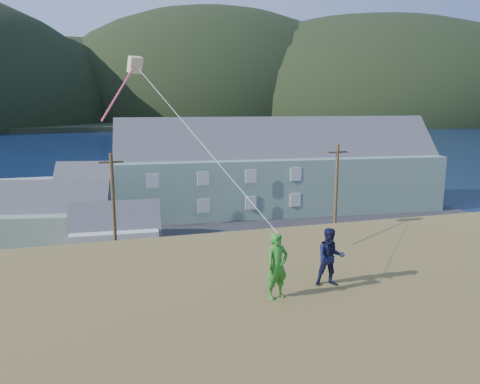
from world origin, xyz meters
name	(u,v)px	position (x,y,z in m)	size (l,w,h in m)	color
ground	(162,286)	(0.00, 0.00, 0.00)	(900.00, 900.00, 0.00)	#0A1638
grass_strip	(166,297)	(0.00, -2.00, 0.05)	(110.00, 8.00, 0.10)	#4C3D19
waterfront_lot	(142,224)	(0.00, 17.00, 0.06)	(72.00, 36.00, 0.12)	#28282B
wharf	(88,185)	(-6.00, 40.00, 0.45)	(26.00, 14.00, 0.90)	gray
far_shore	(108,117)	(0.00, 330.00, 1.00)	(900.00, 320.00, 2.00)	black
far_hills	(165,117)	(35.59, 279.38, 2.00)	(760.00, 265.00, 143.00)	black
lodge	(278,167)	(16.01, 19.91, 4.98)	(37.63, 13.66, 12.96)	slate
shed_palegreen_near	(53,218)	(-7.93, 11.38, 2.65)	(10.54, 7.59, 7.02)	slate
shed_white	(116,233)	(-2.82, 6.51, 2.18)	(7.37, 5.12, 5.64)	beige
shed_palegreen_far	(100,187)	(-4.05, 25.46, 2.60)	(10.99, 7.55, 6.78)	slate
utility_poles	(111,219)	(-3.16, 1.50, 4.65)	(34.79, 0.24, 9.17)	#47331E
parked_cars	(35,218)	(-10.50, 19.53, 0.86)	(16.28, 12.99, 1.57)	silver
kite_flyer_green	(277,266)	(1.07, -19.31, 8.12)	(0.67, 0.44, 1.84)	#297D22
kite_flyer_navy	(330,257)	(2.87, -18.91, 8.07)	(0.84, 0.66, 1.73)	black
kite_rig	(134,70)	(-2.17, -13.96, 13.56)	(2.24, 3.10, 8.00)	beige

